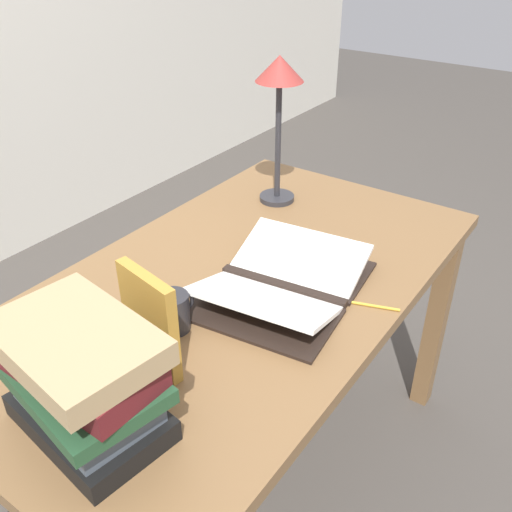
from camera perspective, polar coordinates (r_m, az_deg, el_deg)
ground_plane at (r=1.98m, az=-1.56°, el=-21.12°), size 12.00×12.00×0.00m
reading_desk at (r=1.51m, az=-1.93°, el=-5.53°), size 1.43×0.80×0.76m
open_book at (r=1.40m, az=2.70°, el=-2.67°), size 0.48×0.39×0.07m
book_stack_tall at (r=1.05m, az=-16.95°, el=-11.78°), size 0.24×0.32×0.22m
book_standing_upright at (r=1.15m, az=-10.58°, el=-6.43°), size 0.05×0.16×0.22m
reading_lamp at (r=1.73m, az=2.33°, el=16.35°), size 0.14×0.14×0.45m
coffee_mug at (r=1.28m, az=-8.36°, el=-5.50°), size 0.11×0.08×0.09m
pencil at (r=1.38m, az=10.71°, el=-4.76°), size 0.06×0.16×0.01m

